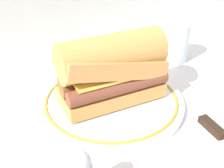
% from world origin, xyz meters
% --- Properties ---
extents(ground_plane, '(1.50, 1.50, 0.00)m').
position_xyz_m(ground_plane, '(0.00, 0.00, 0.00)').
color(ground_plane, silver).
extents(plate, '(0.26, 0.26, 0.01)m').
position_xyz_m(plate, '(-0.01, -0.00, 0.01)').
color(plate, white).
rests_on(plate, ground_plane).
extents(sausage_sandwich, '(0.19, 0.10, 0.12)m').
position_xyz_m(sausage_sandwich, '(-0.01, -0.00, 0.08)').
color(sausage_sandwich, '#D0944B').
rests_on(sausage_sandwich, plate).
extents(drinking_glass, '(0.06, 0.06, 0.09)m').
position_xyz_m(drinking_glass, '(0.22, 0.07, 0.04)').
color(drinking_glass, silver).
rests_on(drinking_glass, ground_plane).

